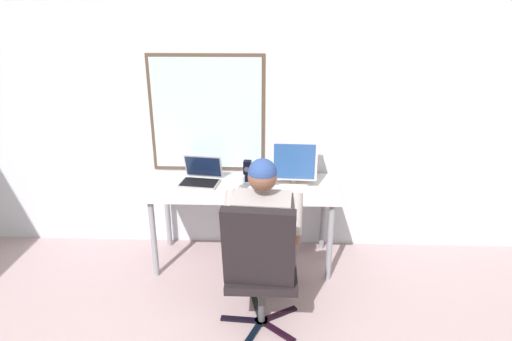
{
  "coord_description": "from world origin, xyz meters",
  "views": [
    {
      "loc": [
        0.31,
        -1.12,
        2.12
      ],
      "look_at": [
        0.2,
        1.79,
        1.03
      ],
      "focal_mm": 29.89,
      "sensor_mm": 36.0,
      "label": 1
    }
  ],
  "objects_px": {
    "person_seated": "(264,233)",
    "coffee_mug": "(258,186)",
    "office_chair": "(260,263)",
    "laptop": "(201,175)",
    "crt_monitor": "(294,159)",
    "desk_speaker": "(247,171)",
    "wine_glass": "(240,180)",
    "desk": "(243,193)"
  },
  "relations": [
    {
      "from": "person_seated",
      "to": "coffee_mug",
      "type": "bearing_deg",
      "value": 95.74
    },
    {
      "from": "office_chair",
      "to": "laptop",
      "type": "relative_size",
      "value": 2.81
    },
    {
      "from": "crt_monitor",
      "to": "coffee_mug",
      "type": "distance_m",
      "value": 0.38
    },
    {
      "from": "office_chair",
      "to": "laptop",
      "type": "xyz_separation_m",
      "value": [
        -0.54,
        0.99,
        0.23
      ]
    },
    {
      "from": "person_seated",
      "to": "desk_speaker",
      "type": "distance_m",
      "value": 0.81
    },
    {
      "from": "desk_speaker",
      "to": "office_chair",
      "type": "bearing_deg",
      "value": -82.22
    },
    {
      "from": "crt_monitor",
      "to": "wine_glass",
      "type": "distance_m",
      "value": 0.49
    },
    {
      "from": "desk",
      "to": "crt_monitor",
      "type": "height_order",
      "value": "crt_monitor"
    },
    {
      "from": "desk",
      "to": "laptop",
      "type": "relative_size",
      "value": 4.33
    },
    {
      "from": "desk",
      "to": "laptop",
      "type": "xyz_separation_m",
      "value": [
        -0.36,
        0.07,
        0.13
      ]
    },
    {
      "from": "person_seated",
      "to": "coffee_mug",
      "type": "height_order",
      "value": "person_seated"
    },
    {
      "from": "person_seated",
      "to": "wine_glass",
      "type": "height_order",
      "value": "person_seated"
    },
    {
      "from": "coffee_mug",
      "to": "desk_speaker",
      "type": "bearing_deg",
      "value": 115.62
    },
    {
      "from": "office_chair",
      "to": "desk_speaker",
      "type": "height_order",
      "value": "office_chair"
    },
    {
      "from": "desk",
      "to": "office_chair",
      "type": "relative_size",
      "value": 1.54
    },
    {
      "from": "desk",
      "to": "desk_speaker",
      "type": "bearing_deg",
      "value": 71.03
    },
    {
      "from": "person_seated",
      "to": "laptop",
      "type": "distance_m",
      "value": 0.93
    },
    {
      "from": "coffee_mug",
      "to": "office_chair",
      "type": "bearing_deg",
      "value": -87.29
    },
    {
      "from": "wine_glass",
      "to": "desk_speaker",
      "type": "xyz_separation_m",
      "value": [
        0.05,
        0.2,
        0.01
      ]
    },
    {
      "from": "desk",
      "to": "crt_monitor",
      "type": "relative_size",
      "value": 3.93
    },
    {
      "from": "desk",
      "to": "crt_monitor",
      "type": "bearing_deg",
      "value": 5.86
    },
    {
      "from": "desk_speaker",
      "to": "person_seated",
      "type": "bearing_deg",
      "value": -78.43
    },
    {
      "from": "laptop",
      "to": "coffee_mug",
      "type": "bearing_deg",
      "value": -19.6
    },
    {
      "from": "desk_speaker",
      "to": "coffee_mug",
      "type": "bearing_deg",
      "value": -64.38
    },
    {
      "from": "coffee_mug",
      "to": "crt_monitor",
      "type": "bearing_deg",
      "value": 27.57
    },
    {
      "from": "desk",
      "to": "office_chair",
      "type": "xyz_separation_m",
      "value": [
        0.18,
        -0.92,
        -0.1
      ]
    },
    {
      "from": "person_seated",
      "to": "wine_glass",
      "type": "distance_m",
      "value": 0.63
    },
    {
      "from": "crt_monitor",
      "to": "office_chair",
      "type": "bearing_deg",
      "value": -104.81
    },
    {
      "from": "person_seated",
      "to": "crt_monitor",
      "type": "xyz_separation_m",
      "value": [
        0.24,
        0.71,
        0.31
      ]
    },
    {
      "from": "wine_glass",
      "to": "desk_speaker",
      "type": "relative_size",
      "value": 0.67
    },
    {
      "from": "desk",
      "to": "laptop",
      "type": "distance_m",
      "value": 0.39
    },
    {
      "from": "laptop",
      "to": "crt_monitor",
      "type": "bearing_deg",
      "value": -1.75
    },
    {
      "from": "coffee_mug",
      "to": "laptop",
      "type": "bearing_deg",
      "value": 160.4
    },
    {
      "from": "desk",
      "to": "laptop",
      "type": "bearing_deg",
      "value": 169.31
    },
    {
      "from": "desk",
      "to": "person_seated",
      "type": "distance_m",
      "value": 0.69
    },
    {
      "from": "laptop",
      "to": "office_chair",
      "type": "bearing_deg",
      "value": -61.52
    },
    {
      "from": "laptop",
      "to": "coffee_mug",
      "type": "height_order",
      "value": "laptop"
    },
    {
      "from": "desk_speaker",
      "to": "coffee_mug",
      "type": "relative_size",
      "value": 2.17
    },
    {
      "from": "office_chair",
      "to": "crt_monitor",
      "type": "distance_m",
      "value": 1.07
    },
    {
      "from": "office_chair",
      "to": "coffee_mug",
      "type": "xyz_separation_m",
      "value": [
        -0.04,
        0.81,
        0.21
      ]
    },
    {
      "from": "office_chair",
      "to": "crt_monitor",
      "type": "xyz_separation_m",
      "value": [
        0.26,
        0.97,
        0.4
      ]
    },
    {
      "from": "person_seated",
      "to": "desk_speaker",
      "type": "relative_size",
      "value": 6.77
    }
  ]
}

